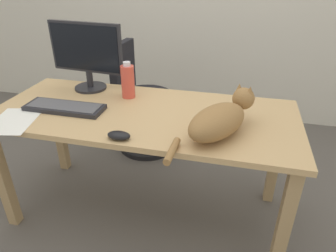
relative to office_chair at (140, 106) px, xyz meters
The scene contains 9 objects.
ground_plane 0.89m from the office_chair, 69.34° to the right, with size 8.00×8.00×0.00m, color #59544F.
desk 0.84m from the office_chair, 69.34° to the right, with size 1.66×0.71×0.71m.
office_chair is the anchor object (origin of this frame).
monitor 0.77m from the office_chair, 106.46° to the right, with size 0.48×0.20×0.42m.
keyboard 0.92m from the office_chair, 99.89° to the right, with size 0.44×0.15×0.03m.
cat 1.22m from the office_chair, 51.99° to the right, with size 0.35×0.53×0.20m.
computer_mouse 1.15m from the office_chair, 75.98° to the right, with size 0.11×0.06×0.04m, color black.
paper_sheet 1.13m from the office_chair, 107.87° to the right, with size 0.21×0.30×0.00m, color white.
water_bottle 0.74m from the office_chair, 76.90° to the right, with size 0.08×0.08×0.22m.
Camera 1 is at (0.49, -1.43, 1.43)m, focal length 32.56 mm.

